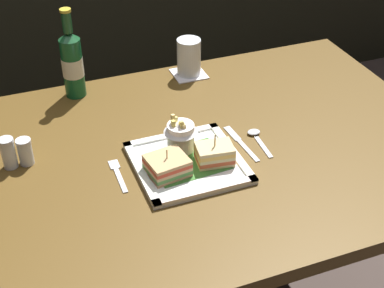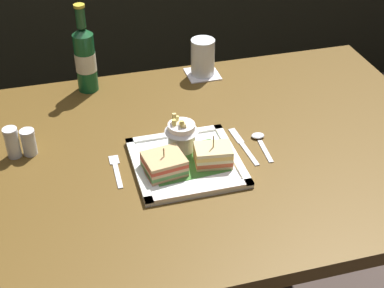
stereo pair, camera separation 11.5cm
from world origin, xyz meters
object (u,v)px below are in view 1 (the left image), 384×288
at_px(pepper_shaker, 25,153).
at_px(square_plate, 188,163).
at_px(beer_bottle, 72,63).
at_px(water_glass, 189,59).
at_px(fries_cup, 180,132).
at_px(dining_table, 196,184).
at_px(sandwich_half_right, 215,154).
at_px(spoon, 256,136).
at_px(sandwich_half_left, 167,166).
at_px(salt_shaker, 9,155).
at_px(fork, 118,174).
at_px(knife, 240,142).

bearing_deg(pepper_shaker, square_plate, -22.22).
xyz_separation_m(beer_bottle, water_glass, (0.36, -0.00, -0.05)).
bearing_deg(water_glass, fries_cup, -113.83).
bearing_deg(square_plate, dining_table, 51.65).
distance_m(square_plate, beer_bottle, 0.49).
relative_size(fries_cup, pepper_shaker, 1.41).
relative_size(sandwich_half_right, spoon, 0.76).
bearing_deg(water_glass, sandwich_half_left, -116.50).
bearing_deg(square_plate, sandwich_half_right, -21.55).
height_order(sandwich_half_left, water_glass, water_glass).
bearing_deg(beer_bottle, pepper_shaker, -122.18).
height_order(dining_table, pepper_shaker, pepper_shaker).
distance_m(sandwich_half_right, salt_shaker, 0.50).
relative_size(water_glass, pepper_shaker, 1.64).
bearing_deg(fries_cup, sandwich_half_left, -127.01).
xyz_separation_m(salt_shaker, pepper_shaker, (0.04, -0.00, -0.01)).
distance_m(square_plate, pepper_shaker, 0.40).
height_order(square_plate, pepper_shaker, pepper_shaker).
height_order(fries_cup, spoon, fries_cup).
relative_size(fries_cup, beer_bottle, 0.37).
bearing_deg(spoon, pepper_shaker, 169.94).
bearing_deg(sandwich_half_right, fork, 167.57).
relative_size(dining_table, salt_shaker, 16.40).
relative_size(beer_bottle, salt_shaker, 3.26).
bearing_deg(fries_cup, fork, -169.13).
bearing_deg(dining_table, salt_shaker, 168.17).
xyz_separation_m(sandwich_half_left, salt_shaker, (-0.35, 0.18, 0.00)).
height_order(square_plate, fries_cup, fries_cup).
bearing_deg(spoon, beer_bottle, 135.36).
bearing_deg(fork, spoon, 3.11).
bearing_deg(dining_table, beer_bottle, 120.95).
bearing_deg(sandwich_half_right, fries_cup, 124.83).
bearing_deg(dining_table, fries_cup, 174.28).
xyz_separation_m(square_plate, knife, (0.16, 0.04, -0.00)).
xyz_separation_m(sandwich_half_left, water_glass, (0.23, 0.46, 0.02)).
xyz_separation_m(dining_table, spoon, (0.17, -0.01, 0.12)).
bearing_deg(salt_shaker, spoon, -9.44).
bearing_deg(sandwich_half_right, spoon, 25.51).
xyz_separation_m(water_glass, salt_shaker, (-0.58, -0.29, -0.02)).
distance_m(knife, spoon, 0.05).
relative_size(beer_bottle, knife, 1.55).
distance_m(square_plate, fork, 0.17).
distance_m(dining_table, water_glass, 0.44).
bearing_deg(sandwich_half_right, knife, 33.47).
height_order(dining_table, beer_bottle, beer_bottle).
distance_m(dining_table, knife, 0.17).
bearing_deg(sandwich_half_left, square_plate, 21.55).
xyz_separation_m(sandwich_half_left, fork, (-0.11, 0.05, -0.03)).
bearing_deg(sandwich_half_right, beer_bottle, 118.03).
height_order(fries_cup, beer_bottle, beer_bottle).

